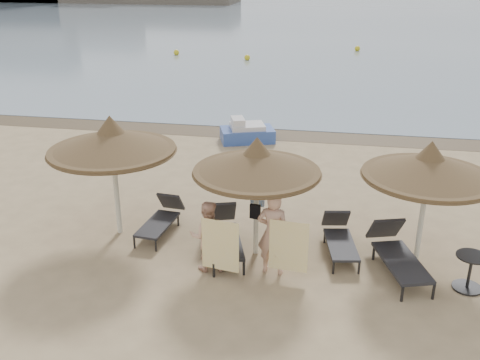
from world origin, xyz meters
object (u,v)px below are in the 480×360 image
object	(u,v)px
lounger_far_left	(162,218)
lounger_near_left	(224,233)
person_right	(273,227)
pedal_boat	(247,132)
side_table	(469,273)
palapa_right	(429,167)
palapa_left	(112,141)
person_left	(207,231)
lounger_near_right	(339,237)
lounger_far_right	(397,252)
palapa_center	(257,162)

from	to	relation	value
lounger_far_left	lounger_near_left	distance (m)	1.79
person_right	pedal_boat	world-z (taller)	person_right
lounger_far_left	pedal_boat	world-z (taller)	pedal_boat
lounger_far_left	side_table	world-z (taller)	lounger_far_left
lounger_near_left	palapa_right	bearing A→B (deg)	-12.59
palapa_right	palapa_left	bearing A→B (deg)	179.90
palapa_right	person_left	size ratio (longest dim) A/B	1.52
lounger_near_left	lounger_near_right	bearing A→B (deg)	-8.72
palapa_left	side_table	size ratio (longest dim) A/B	3.90
lounger_far_right	side_table	distance (m)	1.46
palapa_center	lounger_far_right	bearing A→B (deg)	-3.13
lounger_far_left	palapa_center	bearing A→B (deg)	-9.27
lounger_near_left	person_right	bearing A→B (deg)	-49.22
side_table	person_right	bearing A→B (deg)	-178.94
palapa_left	person_left	xyz separation A→B (m)	(2.51, -1.25, -1.43)
palapa_center	person_left	distance (m)	1.78
person_right	lounger_far_left	bearing A→B (deg)	-19.85
person_left	lounger_far_left	bearing A→B (deg)	-57.07
lounger_near_right	lounger_far_right	world-z (taller)	lounger_far_right
lounger_near_right	palapa_right	bearing A→B (deg)	-10.94
palapa_left	person_left	bearing A→B (deg)	-26.35
palapa_center	lounger_near_left	world-z (taller)	palapa_center
side_table	lounger_far_left	bearing A→B (deg)	169.28
palapa_right	person_right	distance (m)	3.47
palapa_center	person_left	xyz separation A→B (m)	(-0.91, -0.85, -1.28)
palapa_right	person_right	xyz separation A→B (m)	(-3.09, -1.11, -1.12)
lounger_near_right	palapa_left	bearing A→B (deg)	170.48
palapa_left	lounger_near_right	xyz separation A→B (m)	(5.27, 0.02, -1.98)
palapa_center	side_table	distance (m)	4.84
lounger_far_left	lounger_far_right	bearing A→B (deg)	-2.82
side_table	person_left	bearing A→B (deg)	-177.93
palapa_left	side_table	world-z (taller)	palapa_left
side_table	person_left	world-z (taller)	person_left
person_right	person_left	bearing A→B (deg)	10.51
palapa_left	person_left	world-z (taller)	palapa_left
palapa_center	palapa_right	distance (m)	3.58
lounger_near_right	person_right	world-z (taller)	person_right
lounger_far_left	person_left	size ratio (longest dim) A/B	1.01
palapa_left	palapa_right	xyz separation A→B (m)	(6.98, -0.01, -0.15)
palapa_right	lounger_far_right	xyz separation A→B (m)	(-0.51, -0.55, -1.77)
palapa_right	lounger_near_right	bearing A→B (deg)	178.83
side_table	pedal_boat	world-z (taller)	pedal_boat
lounger_far_right	person_right	world-z (taller)	person_right
person_left	palapa_center	bearing A→B (deg)	-149.54
lounger_near_left	side_table	size ratio (longest dim) A/B	2.91
lounger_far_left	lounger_near_right	size ratio (longest dim) A/B	0.98
lounger_near_left	lounger_far_right	world-z (taller)	lounger_far_right
person_left	side_table	bearing A→B (deg)	169.48
palapa_center	lounger_near_left	bearing A→B (deg)	178.06
palapa_right	person_left	distance (m)	4.80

